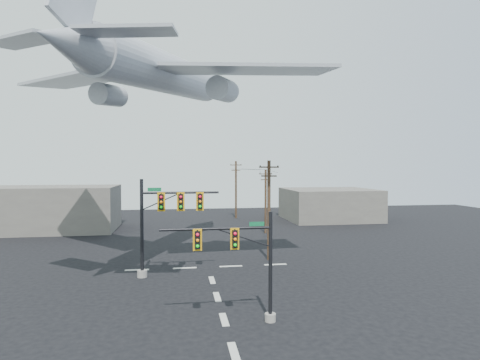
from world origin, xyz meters
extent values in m
plane|color=black|center=(0.00, 0.00, 0.00)|extent=(120.00, 120.00, 0.00)
cube|color=beige|center=(0.00, -4.00, 0.01)|extent=(0.40, 2.00, 0.01)
cube|color=beige|center=(0.00, 0.00, 0.01)|extent=(0.40, 2.00, 0.01)
cube|color=beige|center=(0.00, 4.00, 0.01)|extent=(0.40, 2.00, 0.01)
cube|color=beige|center=(0.00, 8.00, 0.01)|extent=(0.40, 2.00, 0.01)
cube|color=beige|center=(-6.00, 12.00, 0.01)|extent=(2.00, 0.40, 0.01)
cube|color=beige|center=(-2.00, 12.00, 0.01)|extent=(2.00, 0.40, 0.01)
cube|color=beige|center=(2.00, 12.00, 0.01)|extent=(2.00, 0.40, 0.01)
cube|color=beige|center=(6.00, 12.00, 0.01)|extent=(2.00, 0.40, 0.01)
cylinder|color=gray|center=(2.55, -0.65, 0.22)|extent=(0.62, 0.62, 0.44)
cylinder|color=black|center=(2.55, -0.65, 3.11)|extent=(0.21, 0.21, 6.22)
cylinder|color=black|center=(-0.51, -0.65, 5.33)|extent=(6.13, 0.14, 0.14)
cylinder|color=black|center=(1.02, -0.65, 4.79)|extent=(3.25, 0.07, 0.07)
cube|color=black|center=(0.51, -0.78, 4.77)|extent=(0.30, 0.27, 0.98)
cube|color=orange|center=(0.51, -0.77, 4.77)|extent=(0.49, 0.04, 1.20)
sphere|color=#F40D2F|center=(0.51, -0.93, 5.08)|extent=(0.18, 0.18, 0.18)
sphere|color=orange|center=(0.51, -0.93, 4.77)|extent=(0.18, 0.18, 0.18)
sphere|color=#0CCB14|center=(0.51, -0.93, 4.46)|extent=(0.18, 0.18, 0.18)
cube|color=black|center=(-1.53, -0.78, 4.77)|extent=(0.30, 0.27, 0.98)
cube|color=orange|center=(-1.53, -0.77, 4.77)|extent=(0.49, 0.04, 1.20)
sphere|color=#F40D2F|center=(-1.53, -0.93, 5.08)|extent=(0.18, 0.18, 0.18)
sphere|color=orange|center=(-1.53, -0.93, 4.77)|extent=(0.18, 0.18, 0.18)
sphere|color=#0CCB14|center=(-1.53, -0.93, 4.46)|extent=(0.18, 0.18, 0.18)
cube|color=#0D5E34|center=(1.76, -0.70, 5.55)|extent=(0.84, 0.04, 0.23)
cylinder|color=gray|center=(-5.37, 9.71, 0.28)|extent=(0.78, 0.78, 0.55)
cylinder|color=black|center=(-5.37, 9.71, 3.88)|extent=(0.27, 0.27, 7.75)
cylinder|color=black|center=(-2.34, 9.71, 6.65)|extent=(6.07, 0.18, 0.18)
cylinder|color=black|center=(-3.86, 9.71, 5.98)|extent=(3.31, 0.09, 0.09)
cube|color=black|center=(-3.86, 9.54, 5.95)|extent=(0.38, 0.33, 1.22)
cube|color=orange|center=(-3.86, 9.56, 5.95)|extent=(0.61, 0.04, 1.50)
sphere|color=#F40D2F|center=(-3.86, 9.35, 6.34)|extent=(0.22, 0.22, 0.22)
sphere|color=orange|center=(-3.86, 9.35, 5.95)|extent=(0.22, 0.22, 0.22)
sphere|color=#0CCB14|center=(-3.86, 9.35, 5.56)|extent=(0.22, 0.22, 0.22)
cube|color=black|center=(-2.34, 9.54, 5.95)|extent=(0.38, 0.33, 1.22)
cube|color=orange|center=(-2.34, 9.56, 5.95)|extent=(0.61, 0.04, 1.50)
sphere|color=#F40D2F|center=(-2.34, 9.35, 6.34)|extent=(0.22, 0.22, 0.22)
sphere|color=orange|center=(-2.34, 9.35, 5.95)|extent=(0.22, 0.22, 0.22)
sphere|color=#0CCB14|center=(-2.34, 9.35, 5.56)|extent=(0.22, 0.22, 0.22)
cube|color=black|center=(-0.82, 9.54, 5.95)|extent=(0.38, 0.33, 1.22)
cube|color=orange|center=(-0.82, 9.56, 5.95)|extent=(0.61, 0.04, 1.50)
sphere|color=#F40D2F|center=(-0.82, 9.35, 6.34)|extent=(0.22, 0.22, 0.22)
sphere|color=orange|center=(-0.82, 9.35, 5.95)|extent=(0.22, 0.22, 0.22)
sphere|color=#0CCB14|center=(-0.82, 9.35, 5.56)|extent=(0.22, 0.22, 0.22)
cube|color=#0D5E34|center=(-4.38, 9.64, 6.92)|extent=(1.05, 0.04, 0.29)
cylinder|color=#442D1D|center=(5.82, 13.88, 4.64)|extent=(0.31, 0.31, 9.29)
cube|color=#442D1D|center=(5.82, 13.88, 8.67)|extent=(1.78, 0.77, 0.12)
cube|color=#442D1D|center=(5.82, 13.88, 7.84)|extent=(1.40, 0.63, 0.12)
cylinder|color=black|center=(5.05, 14.17, 8.77)|extent=(0.10, 0.10, 0.12)
cylinder|color=black|center=(5.82, 13.88, 8.77)|extent=(0.10, 0.10, 0.12)
cylinder|color=black|center=(6.59, 13.59, 8.77)|extent=(0.10, 0.10, 0.12)
cylinder|color=#442D1D|center=(8.76, 28.48, 4.15)|extent=(0.28, 0.28, 8.29)
cube|color=#442D1D|center=(8.76, 28.48, 7.73)|extent=(1.67, 0.41, 0.11)
cube|color=#442D1D|center=(8.76, 28.48, 6.99)|extent=(1.30, 0.35, 0.11)
cylinder|color=black|center=(8.03, 28.61, 7.83)|extent=(0.09, 0.09, 0.11)
cylinder|color=black|center=(8.76, 28.48, 7.83)|extent=(0.09, 0.09, 0.11)
cylinder|color=black|center=(9.49, 28.34, 7.83)|extent=(0.09, 0.09, 0.11)
cylinder|color=#442D1D|center=(7.13, 44.07, 4.80)|extent=(0.33, 0.33, 9.59)
cube|color=#442D1D|center=(7.13, 44.07, 8.94)|extent=(1.96, 0.36, 0.13)
cube|color=#442D1D|center=(7.13, 44.07, 8.07)|extent=(1.53, 0.31, 0.13)
cylinder|color=black|center=(6.27, 43.97, 9.05)|extent=(0.11, 0.11, 0.13)
cylinder|color=black|center=(7.13, 44.07, 9.05)|extent=(0.11, 0.11, 0.13)
cylinder|color=black|center=(8.00, 44.17, 9.05)|extent=(0.11, 0.11, 0.13)
cylinder|color=black|center=(6.51, 21.18, 8.15)|extent=(3.05, 14.60, 0.03)
cylinder|color=black|center=(7.14, 36.28, 8.29)|extent=(1.79, 15.60, 0.03)
cylinder|color=black|center=(8.08, 21.18, 8.15)|extent=(2.89, 14.60, 0.03)
cylinder|color=black|center=(8.76, 36.28, 8.29)|extent=(1.53, 15.60, 0.03)
cylinder|color=#A8ACB4|center=(-3.55, 13.78, 16.96)|extent=(11.72, 21.54, 5.34)
cone|color=#A8ACB4|center=(1.60, 25.96, 18.13)|extent=(5.17, 6.05, 3.86)
cone|color=#A8ACB4|center=(-8.70, 1.61, 15.79)|extent=(4.84, 5.89, 3.51)
cube|color=#A8ACB4|center=(-11.22, 15.43, 16.51)|extent=(12.98, 13.65, 0.69)
cube|color=#A8ACB4|center=(2.97, 9.42, 16.51)|extent=(14.17, 5.35, 0.69)
cylinder|color=#A8ACB4|center=(-8.68, 15.47, 15.19)|extent=(3.19, 4.07, 2.23)
cylinder|color=#A8ACB4|center=(1.23, 11.27, 15.19)|extent=(3.19, 4.07, 2.23)
cube|color=#A8ACB4|center=(-11.66, 3.47, 16.28)|extent=(5.71, 5.19, 0.40)
cube|color=#A8ACB4|center=(-5.31, 0.78, 16.28)|extent=(5.66, 3.10, 0.40)
cube|color=#67625A|center=(-20.00, 35.00, 3.00)|extent=(18.00, 10.00, 6.00)
cube|color=#67625A|center=(22.00, 40.00, 2.50)|extent=(14.00, 12.00, 5.00)
camera|label=1|loc=(-2.59, -22.43, 8.77)|focal=30.00mm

